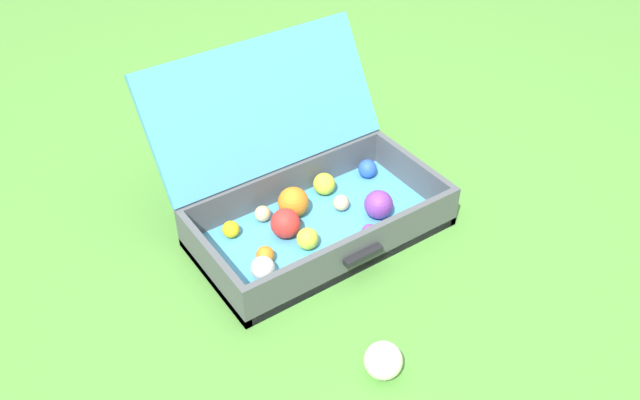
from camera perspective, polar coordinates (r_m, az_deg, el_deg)
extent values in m
plane|color=#4C8C38|center=(1.85, -1.77, -2.79)|extent=(16.00, 16.00, 0.00)
cube|color=#4799C6|center=(1.84, 0.00, -2.61)|extent=(0.66, 0.35, 0.03)
cube|color=#4C5156|center=(1.69, -9.06, -5.43)|extent=(0.02, 0.35, 0.12)
cube|color=#4C5156|center=(1.97, 7.75, 2.00)|extent=(0.02, 0.35, 0.12)
cube|color=#4C5156|center=(1.70, 3.21, -4.43)|extent=(0.63, 0.02, 0.12)
cube|color=#4C5156|center=(1.91, -2.85, 1.22)|extent=(0.63, 0.02, 0.12)
cube|color=#4799C6|center=(1.87, -4.71, 7.93)|extent=(0.66, 0.20, 0.31)
cube|color=black|center=(1.69, 3.65, -4.64)|extent=(0.11, 0.02, 0.02)
sphere|color=purple|center=(1.85, 4.92, -0.37)|extent=(0.08, 0.08, 0.08)
sphere|color=#D1B784|center=(1.87, 1.79, -0.24)|extent=(0.04, 0.04, 0.04)
sphere|color=orange|center=(1.85, -2.25, -0.18)|extent=(0.08, 0.08, 0.08)
sphere|color=red|center=(1.78, -2.91, -1.97)|extent=(0.08, 0.08, 0.08)
sphere|color=blue|center=(2.00, 3.99, 2.63)|extent=(0.05, 0.05, 0.05)
sphere|color=white|center=(1.68, -4.80, -5.69)|extent=(0.06, 0.06, 0.06)
sphere|color=#CCDB38|center=(1.93, 0.35, 1.36)|extent=(0.06, 0.06, 0.06)
sphere|color=yellow|center=(1.80, -7.46, -2.44)|extent=(0.05, 0.05, 0.05)
sphere|color=purple|center=(1.78, 4.19, -2.74)|extent=(0.05, 0.05, 0.05)
sphere|color=orange|center=(1.72, -4.61, -4.60)|extent=(0.05, 0.05, 0.05)
sphere|color=#CCDB38|center=(1.75, -1.05, -3.25)|extent=(0.06, 0.06, 0.06)
sphere|color=#D1B784|center=(1.84, -4.82, -1.14)|extent=(0.04, 0.04, 0.04)
sphere|color=white|center=(1.51, 5.31, -13.21)|extent=(0.08, 0.08, 0.08)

